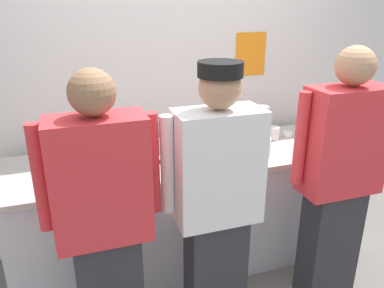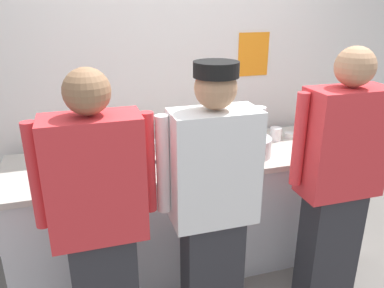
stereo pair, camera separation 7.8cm
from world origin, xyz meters
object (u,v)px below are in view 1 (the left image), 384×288
chef_center (217,203)px  deli_cup (274,133)px  chef_near_left (104,223)px  ramekin_orange_sauce (287,134)px  chef_far_right (338,179)px  chefs_knife (171,161)px  plate_stack_rear (251,136)px  plate_stack_front (165,145)px  ramekin_green_sauce (142,156)px  squeeze_bottle_primary (334,131)px  mixing_bowl_steel (249,146)px  sheet_tray (76,169)px  squeeze_bottle_secondary (317,139)px

chef_center → deli_cup: (0.81, 0.80, 0.05)m
chef_near_left → ramekin_orange_sauce: 1.75m
chef_far_right → chefs_knife: 1.08m
chef_far_right → ramekin_orange_sauce: chef_far_right is taller
plate_stack_rear → deli_cup: (0.19, -0.03, 0.02)m
plate_stack_front → ramekin_green_sauce: bearing=-142.4°
chef_center → ramekin_green_sauce: 0.77m
chef_far_right → ramekin_orange_sauce: (0.14, 0.80, 0.01)m
ramekin_orange_sauce → chefs_knife: ramekin_orange_sauce is taller
squeeze_bottle_primary → chef_far_right: bearing=-125.0°
mixing_bowl_steel → squeeze_bottle_primary: size_ratio=1.76×
chef_near_left → ramekin_green_sauce: 0.79m
chef_near_left → chefs_knife: bearing=49.8°
chefs_knife → chef_near_left: bearing=-130.2°
ramekin_green_sauce → deli_cup: deli_cup is taller
deli_cup → ramekin_orange_sauce: bearing=8.7°
chef_center → ramekin_orange_sauce: bearing=40.8°
chef_near_left → plate_stack_front: 1.03m
chef_near_left → sheet_tray: 0.69m
chef_far_right → ramekin_green_sauce: bearing=146.8°
sheet_tray → deli_cup: bearing=4.1°
chef_far_right → mixing_bowl_steel: size_ratio=5.44×
chef_near_left → squeeze_bottle_primary: size_ratio=9.35×
chef_far_right → mixing_bowl_steel: 0.65m
squeeze_bottle_secondary → chef_near_left: bearing=-162.9°
chef_center → squeeze_bottle_secondary: bearing=26.7°
chef_near_left → squeeze_bottle_primary: bearing=18.1°
chefs_knife → plate_stack_front: bearing=86.0°
chef_far_right → plate_stack_rear: size_ratio=8.03×
sheet_tray → ramekin_green_sauce: ramekin_green_sauce is taller
chef_far_right → mixing_bowl_steel: (-0.33, 0.56, 0.05)m
squeeze_bottle_primary → ramekin_orange_sauce: size_ratio=2.17×
chef_near_left → chefs_knife: chef_near_left is taller
chef_far_right → plate_stack_rear: (-0.19, 0.81, 0.02)m
ramekin_orange_sauce → mixing_bowl_steel: bearing=-152.9°
chef_center → plate_stack_front: chef_center is taller
chef_near_left → mixing_bowl_steel: (1.09, 0.57, 0.08)m
mixing_bowl_steel → ramekin_orange_sauce: 0.53m
deli_cup → chef_center: bearing=-135.5°
chef_far_right → deli_cup: 0.78m
plate_stack_front → mixing_bowl_steel: size_ratio=0.61×
plate_stack_front → plate_stack_rear: bearing=-4.5°
plate_stack_rear → ramekin_green_sauce: bearing=-173.4°
squeeze_bottle_secondary → ramekin_orange_sauce: squeeze_bottle_secondary is taller
chef_far_right → chefs_knife: bearing=145.5°
mixing_bowl_steel → plate_stack_front: bearing=151.1°
plate_stack_front → chefs_knife: plate_stack_front is taller
chefs_knife → chef_far_right: bearing=-34.5°
deli_cup → chefs_knife: size_ratio=0.38×
sheet_tray → chefs_knife: sheet_tray is taller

